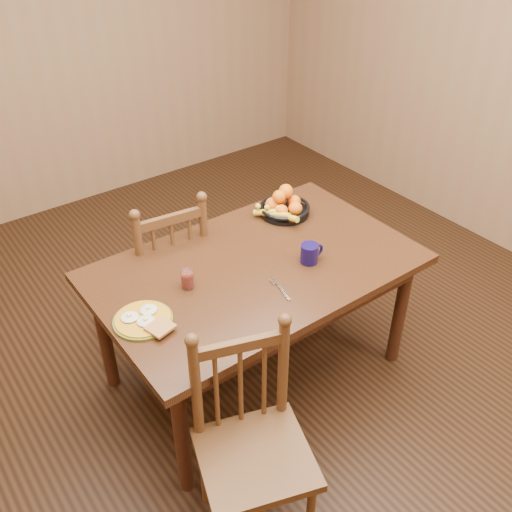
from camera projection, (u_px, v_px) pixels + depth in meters
room at (256, 154)px, 2.51m from camera, size 4.52×5.02×2.72m
dining_table at (256, 278)px, 2.91m from camera, size 1.60×1.00×0.75m
chair_far at (166, 271)px, 3.27m from camera, size 0.49×0.48×0.98m
chair_near at (252, 446)px, 2.30m from camera, size 0.56×0.54×0.98m
breakfast_plate at (144, 320)px, 2.50m from camera, size 0.26×0.30×0.04m
fork at (280, 288)px, 2.69m from camera, size 0.05×0.18×0.00m
spoon at (149, 314)px, 2.54m from camera, size 0.04×0.16×0.01m
coffee_mug at (310, 253)px, 2.85m from camera, size 0.13×0.09×0.10m
juice_glass at (188, 280)px, 2.68m from camera, size 0.06×0.06×0.09m
fruit_bowl at (284, 206)px, 3.23m from camera, size 0.32×0.32×0.17m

